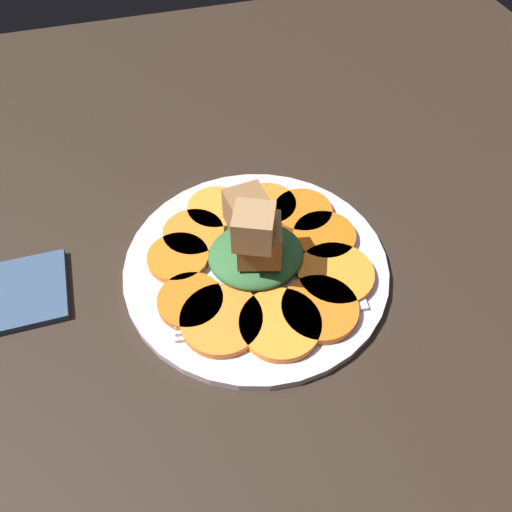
# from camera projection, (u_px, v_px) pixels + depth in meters

# --- Properties ---
(table_slab) EXTENTS (1.20, 1.20, 0.02)m
(table_slab) POSITION_uv_depth(u_px,v_px,m) (256.00, 274.00, 0.53)
(table_slab) COLOR black
(table_slab) RESTS_ON ground
(plate) EXTENTS (0.27, 0.27, 0.01)m
(plate) POSITION_uv_depth(u_px,v_px,m) (256.00, 266.00, 0.52)
(plate) COLOR silver
(plate) RESTS_ON table_slab
(carrot_slice_0) EXTENTS (0.07, 0.07, 0.01)m
(carrot_slice_0) POSITION_uv_depth(u_px,v_px,m) (194.00, 233.00, 0.54)
(carrot_slice_0) COLOR orange
(carrot_slice_0) RESTS_ON plate
(carrot_slice_1) EXTENTS (0.06, 0.06, 0.01)m
(carrot_slice_1) POSITION_uv_depth(u_px,v_px,m) (178.00, 258.00, 0.51)
(carrot_slice_1) COLOR orange
(carrot_slice_1) RESTS_ON plate
(carrot_slice_2) EXTENTS (0.06, 0.06, 0.01)m
(carrot_slice_2) POSITION_uv_depth(u_px,v_px,m) (190.00, 301.00, 0.48)
(carrot_slice_2) COLOR orange
(carrot_slice_2) RESTS_ON plate
(carrot_slice_3) EXTENTS (0.08, 0.08, 0.01)m
(carrot_slice_3) POSITION_uv_depth(u_px,v_px,m) (221.00, 320.00, 0.47)
(carrot_slice_3) COLOR orange
(carrot_slice_3) RESTS_ON plate
(carrot_slice_4) EXTENTS (0.08, 0.08, 0.01)m
(carrot_slice_4) POSITION_uv_depth(u_px,v_px,m) (279.00, 324.00, 0.46)
(carrot_slice_4) COLOR orange
(carrot_slice_4) RESTS_ON plate
(carrot_slice_5) EXTENTS (0.07, 0.07, 0.01)m
(carrot_slice_5) POSITION_uv_depth(u_px,v_px,m) (320.00, 308.00, 0.47)
(carrot_slice_5) COLOR orange
(carrot_slice_5) RESTS_ON plate
(carrot_slice_6) EXTENTS (0.08, 0.08, 0.01)m
(carrot_slice_6) POSITION_uv_depth(u_px,v_px,m) (336.00, 274.00, 0.50)
(carrot_slice_6) COLOR orange
(carrot_slice_6) RESTS_ON plate
(carrot_slice_7) EXTENTS (0.07, 0.07, 0.01)m
(carrot_slice_7) POSITION_uv_depth(u_px,v_px,m) (324.00, 236.00, 0.53)
(carrot_slice_7) COLOR #D56013
(carrot_slice_7) RESTS_ON plate
(carrot_slice_8) EXTENTS (0.07, 0.07, 0.01)m
(carrot_slice_8) POSITION_uv_depth(u_px,v_px,m) (303.00, 211.00, 0.56)
(carrot_slice_8) COLOR orange
(carrot_slice_8) RESTS_ON plate
(carrot_slice_9) EXTENTS (0.07, 0.07, 0.01)m
(carrot_slice_9) POSITION_uv_depth(u_px,v_px,m) (267.00, 205.00, 0.56)
(carrot_slice_9) COLOR orange
(carrot_slice_9) RESTS_ON plate
(carrot_slice_10) EXTENTS (0.06, 0.06, 0.01)m
(carrot_slice_10) POSITION_uv_depth(u_px,v_px,m) (216.00, 209.00, 0.56)
(carrot_slice_10) COLOR orange
(carrot_slice_10) RESTS_ON plate
(center_pile) EXTENTS (0.10, 0.09, 0.10)m
(center_pile) POSITION_uv_depth(u_px,v_px,m) (255.00, 242.00, 0.49)
(center_pile) COLOR #2D6033
(center_pile) RESTS_ON plate
(fork) EXTENTS (0.19, 0.04, 0.00)m
(fork) POSITION_uv_depth(u_px,v_px,m) (267.00, 318.00, 0.47)
(fork) COLOR silver
(fork) RESTS_ON plate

